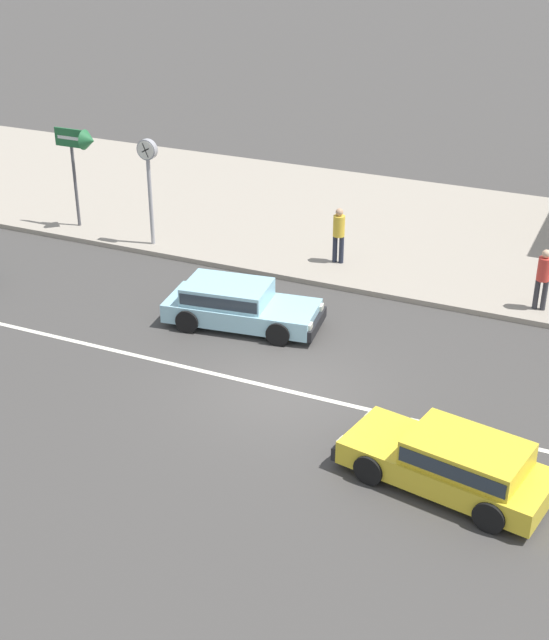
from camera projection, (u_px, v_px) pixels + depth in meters
The scene contains 9 objects.
ground_plane at pixel (282, 390), 19.95m from camera, with size 160.00×160.00×0.00m, color #423F3D.
lane_centre_stripe at pixel (282, 389), 19.94m from camera, with size 50.40×0.14×0.01m, color silver.
kerb_strip at pixel (414, 232), 28.45m from camera, with size 68.00×10.00×0.15m, color #9E9384.
hatchback_pale_blue_1 at pixel (237, 303), 22.57m from camera, with size 4.11×2.09×1.10m.
hatchback_yellow_2 at pixel (453, 461), 16.53m from camera, with size 4.21×2.26×1.10m.
street_clock at pixel (148, 167), 26.29m from camera, with size 0.62×0.22×3.27m.
arrow_signboard at pixel (84, 146), 27.37m from camera, with size 1.44×0.63×3.20m.
pedestrian_near_clock at pixel (339, 231), 25.64m from camera, with size 0.34×0.34×1.66m.
pedestrian_by_shop at pixel (543, 275), 22.85m from camera, with size 0.34×0.34×1.67m.
Camera 1 is at (6.87, -15.67, 10.38)m, focal length 50.00 mm.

